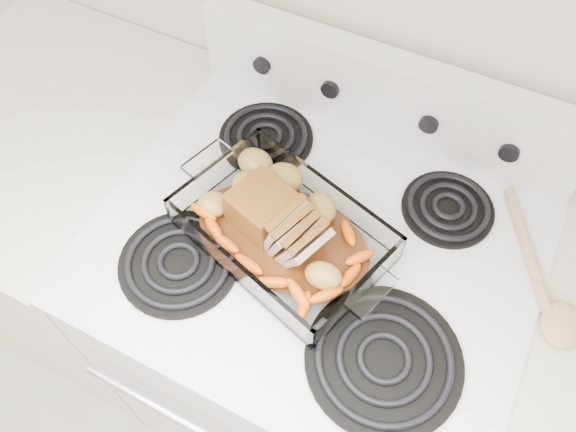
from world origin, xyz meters
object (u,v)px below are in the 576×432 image
at_px(counter_left, 95,231).
at_px(pork_roast, 269,220).
at_px(electric_range, 310,331).
at_px(baking_dish, 283,234).

height_order(counter_left, pork_roast, pork_roast).
height_order(electric_range, baking_dish, electric_range).
distance_m(electric_range, pork_roast, 0.51).
relative_size(baking_dish, pork_roast, 1.95).
bearing_deg(pork_roast, baking_dish, 6.76).
xyz_separation_m(baking_dish, pork_roast, (-0.03, 0.00, 0.03)).
xyz_separation_m(counter_left, baking_dish, (0.62, -0.04, 0.50)).
xyz_separation_m(electric_range, counter_left, (-0.67, -0.00, -0.02)).
bearing_deg(counter_left, electric_range, 0.10).
distance_m(electric_range, counter_left, 0.67).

